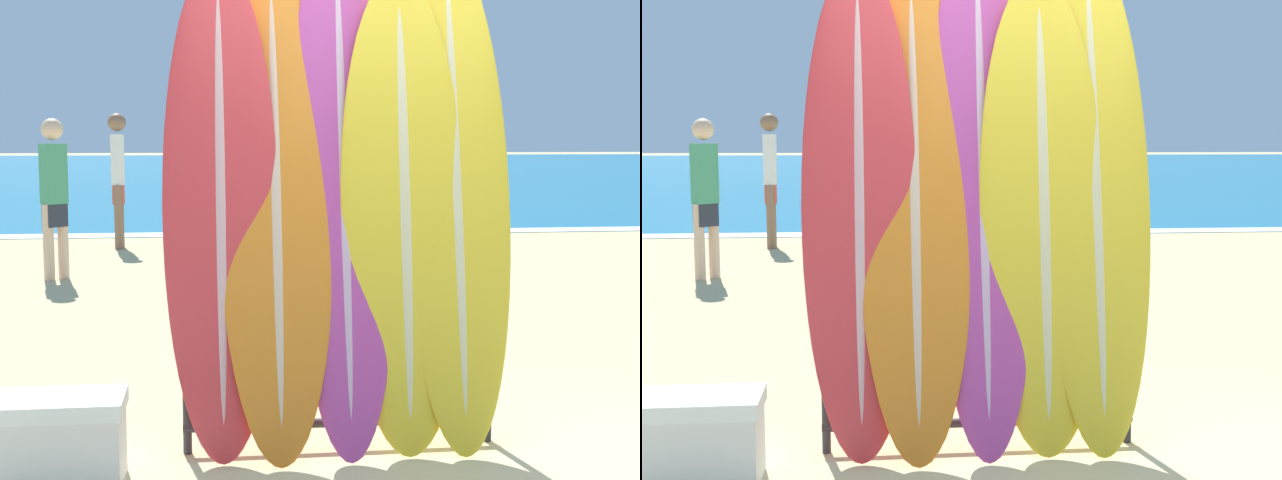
% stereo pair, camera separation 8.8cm
% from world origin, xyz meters
% --- Properties ---
extents(ground_plane, '(160.00, 160.00, 0.00)m').
position_xyz_m(ground_plane, '(0.00, 0.00, 0.00)').
color(ground_plane, tan).
extents(ocean_water, '(120.00, 60.00, 0.01)m').
position_xyz_m(ocean_water, '(0.00, 38.83, 0.00)').
color(ocean_water, teal).
rests_on(ocean_water, ground_plane).
extents(surfboard_rack, '(1.46, 0.04, 0.87)m').
position_xyz_m(surfboard_rack, '(-0.26, 0.26, 0.47)').
color(surfboard_rack, '#28282D').
rests_on(surfboard_rack, ground_plane).
extents(surfboard_slot_0, '(0.52, 0.46, 2.27)m').
position_xyz_m(surfboard_slot_0, '(-0.80, 0.28, 1.14)').
color(surfboard_slot_0, red).
rests_on(surfboard_slot_0, ground_plane).
extents(surfboard_slot_1, '(0.53, 0.69, 2.29)m').
position_xyz_m(surfboard_slot_1, '(-0.55, 0.30, 1.15)').
color(surfboard_slot_1, orange).
rests_on(surfboard_slot_1, ground_plane).
extents(surfboard_slot_2, '(0.49, 0.66, 2.47)m').
position_xyz_m(surfboard_slot_2, '(-0.24, 0.33, 1.23)').
color(surfboard_slot_2, '#B23D8E').
rests_on(surfboard_slot_2, ground_plane).
extents(surfboard_slot_3, '(0.59, 0.48, 2.22)m').
position_xyz_m(surfboard_slot_3, '(0.04, 0.27, 1.11)').
color(surfboard_slot_3, yellow).
rests_on(surfboard_slot_3, ground_plane).
extents(surfboard_slot_4, '(0.52, 0.61, 2.39)m').
position_xyz_m(surfboard_slot_4, '(0.29, 0.30, 1.20)').
color(surfboard_slot_4, yellow).
rests_on(surfboard_slot_4, ground_plane).
extents(person_near_water, '(0.23, 0.30, 1.75)m').
position_xyz_m(person_near_water, '(-2.05, 8.06, 0.96)').
color(person_near_water, '#846047').
rests_on(person_near_water, ground_plane).
extents(person_mid_beach, '(0.29, 0.25, 1.69)m').
position_xyz_m(person_mid_beach, '(0.51, 2.79, 0.92)').
color(person_mid_beach, '#A87A5B').
rests_on(person_mid_beach, ground_plane).
extents(person_far_left, '(0.28, 0.27, 1.63)m').
position_xyz_m(person_far_left, '(-2.43, 5.50, 0.89)').
color(person_far_left, beige).
rests_on(person_far_left, ground_plane).
extents(cooler_box, '(0.62, 0.33, 0.38)m').
position_xyz_m(cooler_box, '(-1.52, -0.07, 0.19)').
color(cooler_box, silver).
rests_on(cooler_box, ground_plane).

